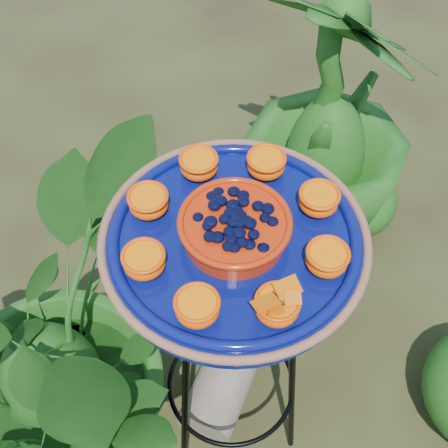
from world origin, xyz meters
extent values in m
plane|color=black|center=(0.00, 0.00, 0.00)|extent=(20.00, 20.00, 0.00)
torus|color=black|center=(-0.08, 0.15, 0.97)|extent=(0.37, 0.37, 0.02)
torus|color=black|center=(-0.08, 0.15, 0.34)|extent=(0.47, 0.47, 0.01)
cylinder|color=black|center=(-0.01, 0.30, 0.49)|extent=(0.06, 0.09, 0.98)
cylinder|color=black|center=(-0.24, 0.13, 0.49)|extent=(0.10, 0.03, 0.98)
cylinder|color=black|center=(0.02, 0.02, 0.49)|extent=(0.07, 0.09, 0.98)
cylinder|color=#081060|center=(-0.08, 0.15, 1.01)|extent=(0.66, 0.66, 0.04)
torus|color=#9D6447|center=(-0.08, 0.15, 1.03)|extent=(0.52, 0.52, 0.02)
torus|color=#081060|center=(-0.08, 0.15, 1.03)|extent=(0.48, 0.48, 0.02)
cylinder|color=red|center=(-0.08, 0.15, 1.06)|extent=(0.26, 0.26, 0.05)
torus|color=red|center=(-0.08, 0.15, 1.08)|extent=(0.21, 0.21, 0.01)
ellipsoid|color=black|center=(-0.08, 0.15, 1.09)|extent=(0.17, 0.17, 0.04)
ellipsoid|color=#FC3C02|center=(0.10, 0.11, 1.05)|extent=(0.08, 0.08, 0.04)
cylinder|color=orange|center=(0.10, 0.11, 1.07)|extent=(0.07, 0.07, 0.01)
ellipsoid|color=#FC3C02|center=(0.08, 0.24, 1.05)|extent=(0.08, 0.08, 0.04)
cylinder|color=orange|center=(0.08, 0.24, 1.07)|extent=(0.07, 0.07, 0.01)
ellipsoid|color=#FC3C02|center=(-0.03, 0.32, 1.05)|extent=(0.08, 0.08, 0.04)
cylinder|color=orange|center=(-0.03, 0.32, 1.07)|extent=(0.07, 0.07, 0.01)
ellipsoid|color=#FC3C02|center=(-0.17, 0.30, 1.05)|extent=(0.08, 0.08, 0.04)
cylinder|color=orange|center=(-0.17, 0.30, 1.07)|extent=(0.07, 0.07, 0.01)
ellipsoid|color=#FC3C02|center=(-0.25, 0.19, 1.05)|extent=(0.08, 0.08, 0.04)
cylinder|color=orange|center=(-0.25, 0.19, 1.07)|extent=(0.07, 0.07, 0.01)
ellipsoid|color=#FC3C02|center=(-0.23, 0.06, 1.05)|extent=(0.08, 0.08, 0.04)
cylinder|color=orange|center=(-0.23, 0.06, 1.07)|extent=(0.07, 0.07, 0.01)
ellipsoid|color=#FC3C02|center=(-0.12, -0.02, 1.05)|extent=(0.08, 0.08, 0.04)
cylinder|color=orange|center=(-0.12, -0.02, 1.07)|extent=(0.07, 0.07, 0.01)
ellipsoid|color=#FC3C02|center=(0.02, 0.00, 1.05)|extent=(0.08, 0.08, 0.04)
cylinder|color=orange|center=(0.02, 0.00, 1.07)|extent=(0.07, 0.07, 0.01)
cylinder|color=black|center=(-0.12, -0.02, 1.08)|extent=(0.01, 0.03, 0.00)
cube|color=#E86304|center=(-0.14, -0.02, 1.09)|extent=(0.05, 0.04, 0.01)
cube|color=#E86304|center=(-0.09, -0.02, 1.09)|extent=(0.05, 0.04, 0.01)
cylinder|color=gray|center=(0.05, 0.30, 0.09)|extent=(0.54, 0.42, 0.17)
imported|color=#1A5316|center=(-0.46, 0.46, 0.50)|extent=(1.13, 1.17, 0.99)
imported|color=#1A5316|center=(0.72, 0.62, 0.52)|extent=(0.69, 0.69, 1.05)
camera|label=1|loc=(-0.52, -0.39, 1.99)|focal=50.00mm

